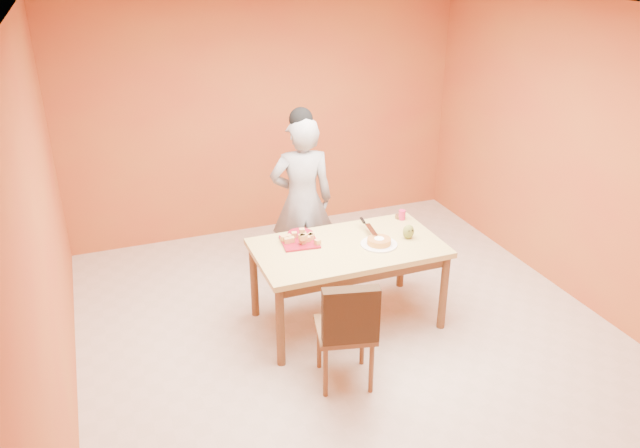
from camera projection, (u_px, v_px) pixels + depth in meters
name	position (u px, v px, depth m)	size (l,w,h in m)	color
floor	(354.00, 339.00, 5.38)	(5.00, 5.00, 0.00)	beige
ceiling	(363.00, 10.00, 4.24)	(5.00, 5.00, 0.00)	white
wall_back	(266.00, 115.00, 6.93)	(4.50, 4.50, 0.00)	#B46629
wall_left	(44.00, 239.00, 4.08)	(5.00, 5.00, 0.00)	#B46629
wall_right	(589.00, 160.00, 5.54)	(5.00, 5.00, 0.00)	#B46629
dining_table	(348.00, 255.00, 5.35)	(1.60, 0.90, 0.76)	tan
dining_chair	(346.00, 328.00, 4.67)	(0.52, 0.59, 0.94)	brown
pastry_pile	(299.00, 236.00, 5.33)	(0.27, 0.27, 0.09)	tan
person	(302.00, 201.00, 6.00)	(0.61, 0.40, 1.68)	#98989B
pastry_platter	(300.00, 242.00, 5.35)	(0.30, 0.30, 0.02)	maroon
red_dinner_plate	(301.00, 234.00, 5.51)	(0.23, 0.23, 0.01)	maroon
white_cake_plate	(379.00, 244.00, 5.32)	(0.31, 0.31, 0.01)	white
sponge_cake	(379.00, 241.00, 5.31)	(0.20, 0.20, 0.05)	#F1B13E
cake_server	(371.00, 230.00, 5.45)	(0.05, 0.25, 0.01)	silver
egg_ornament	(408.00, 232.00, 5.41)	(0.10, 0.08, 0.13)	olive
magenta_glass	(402.00, 215.00, 5.78)	(0.06, 0.06, 0.09)	#C21D49
checker_tin	(400.00, 217.00, 5.82)	(0.10, 0.10, 0.03)	#3A240F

